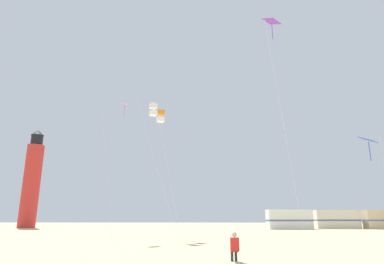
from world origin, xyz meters
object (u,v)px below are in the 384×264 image
at_px(kite_diamond_blue, 369,143).
at_px(rv_van_white, 289,219).
at_px(kite_diamond_violet, 273,31).
at_px(kite_diamond_rainbow, 123,110).
at_px(lighthouse_distant, 32,180).
at_px(rv_van_cream, 337,219).
at_px(kite_flyer_standing, 234,246).
at_px(kite_box_white, 153,110).
at_px(kite_box_orange, 161,116).

relative_size(kite_diamond_blue, rv_van_white, 0.94).
distance_m(kite_diamond_violet, kite_diamond_rainbow, 14.66).
bearing_deg(lighthouse_distant, rv_van_cream, -2.88).
distance_m(kite_diamond_rainbow, rv_van_white, 31.73).
bearing_deg(rv_van_white, lighthouse_distant, 169.57).
height_order(kite_diamond_violet, rv_van_cream, kite_diamond_violet).
distance_m(kite_flyer_standing, kite_diamond_rainbow, 18.40).
xyz_separation_m(kite_diamond_blue, kite_box_white, (-13.81, 10.13, 5.53)).
bearing_deg(rv_van_white, kite_box_white, -132.01).
xyz_separation_m(kite_flyer_standing, kite_diamond_blue, (8.18, 4.20, 5.14)).
xyz_separation_m(kite_flyer_standing, kite_box_white, (-5.63, 14.33, 10.67)).
relative_size(kite_diamond_blue, kite_box_white, 0.52).
bearing_deg(kite_box_white, kite_diamond_blue, -36.25).
height_order(kite_box_orange, rv_van_cream, kite_box_orange).
xyz_separation_m(kite_diamond_violet, kite_box_orange, (-8.14, 11.87, -1.60)).
height_order(lighthouse_distant, rv_van_white, lighthouse_distant).
relative_size(kite_diamond_rainbow, rv_van_cream, 1.76).
distance_m(kite_diamond_rainbow, lighthouse_distant, 36.08).
height_order(kite_diamond_blue, rv_van_cream, kite_diamond_blue).
xyz_separation_m(kite_diamond_rainbow, kite_diamond_blue, (16.27, -8.76, -5.11)).
distance_m(kite_flyer_standing, kite_diamond_violet, 12.90).
height_order(kite_flyer_standing, kite_box_orange, kite_box_orange).
xyz_separation_m(kite_diamond_violet, kite_diamond_rainbow, (-11.15, 9.36, -1.74)).
bearing_deg(rv_van_cream, kite_box_white, -131.64).
height_order(kite_diamond_violet, kite_box_orange, kite_diamond_violet).
xyz_separation_m(kite_flyer_standing, kite_diamond_rainbow, (-8.09, 12.96, 10.26)).
bearing_deg(kite_diamond_violet, kite_diamond_blue, 6.66).
distance_m(kite_diamond_violet, rv_van_cream, 40.52).
bearing_deg(rv_van_cream, kite_diamond_blue, -104.07).
bearing_deg(kite_diamond_violet, kite_box_white, 129.05).
bearing_deg(kite_box_white, lighthouse_distant, 132.46).
height_order(kite_flyer_standing, rv_van_cream, rv_van_cream).
distance_m(lighthouse_distant, rv_van_cream, 50.61).
height_order(kite_box_white, rv_van_cream, kite_box_white).
bearing_deg(lighthouse_distant, kite_flyer_standing, -53.73).
relative_size(kite_box_orange, kite_diamond_blue, 1.89).
bearing_deg(rv_van_cream, lighthouse_distant, -178.26).
xyz_separation_m(kite_flyer_standing, kite_box_orange, (-5.08, 15.47, 10.40)).
bearing_deg(rv_van_cream, kite_diamond_rainbow, -132.70).
bearing_deg(kite_box_orange, kite_diamond_blue, -40.38).
relative_size(kite_flyer_standing, rv_van_cream, 0.18).
bearing_deg(rv_van_cream, kite_box_orange, -132.38).
relative_size(kite_box_white, rv_van_white, 1.81).
height_order(kite_diamond_rainbow, lighthouse_distant, lighthouse_distant).
bearing_deg(kite_box_orange, lighthouse_distant, 134.34).
relative_size(kite_diamond_rainbow, rv_van_white, 1.77).
xyz_separation_m(kite_box_orange, kite_box_white, (-0.56, -1.15, 0.27)).
relative_size(kite_diamond_violet, kite_diamond_rainbow, 1.16).
height_order(kite_box_orange, lighthouse_distant, lighthouse_distant).
bearing_deg(kite_diamond_rainbow, kite_diamond_blue, -28.31).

